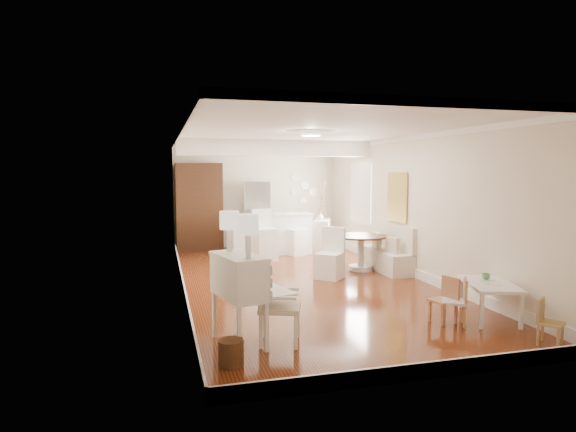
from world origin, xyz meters
name	(u,v)px	position (x,y,z in m)	size (l,w,h in m)	color
room	(300,177)	(0.04, 0.32, 1.98)	(9.00, 9.04, 2.82)	brown
secretary_bureau	(239,300)	(-1.70, -3.01, 0.55)	(0.86, 0.88, 1.10)	white
gustavian_armchair	(280,306)	(-1.21, -3.10, 0.46)	(0.53, 0.53, 0.92)	white
wicker_basket	(231,353)	(-1.89, -3.63, 0.14)	(0.28, 0.28, 0.28)	#513119
kids_table	(489,301)	(1.90, -2.92, 0.26)	(0.62, 1.04, 0.52)	white
kids_chair_a	(443,300)	(1.15, -2.92, 0.32)	(0.31, 0.31, 0.64)	#B47A51
kids_chair_b	(455,301)	(1.26, -3.02, 0.33)	(0.32, 0.32, 0.66)	tan
kids_chair_c	(551,322)	(1.91, -4.03, 0.28)	(0.27, 0.27, 0.57)	#A37F4A
banquette	(386,247)	(1.99, 0.50, 0.49)	(0.52, 1.60, 0.98)	silver
dining_table	(361,253)	(1.49, 0.67, 0.37)	(1.09, 1.09, 0.74)	#412415
slip_chair_near	(329,253)	(0.58, 0.10, 0.50)	(0.47, 0.49, 0.99)	white
slip_chair_far	(332,252)	(0.79, 0.53, 0.44)	(0.42, 0.43, 0.88)	silver
breakfast_counter	(271,234)	(0.10, 3.10, 0.52)	(2.05, 0.65, 1.03)	white
bar_stool_left	(265,235)	(-0.24, 2.28, 0.60)	(0.48, 0.48, 1.21)	white
bar_stool_right	(296,234)	(0.66, 2.80, 0.52)	(0.42, 0.42, 1.04)	silver
pantry_cabinet	(199,207)	(-1.60, 4.18, 1.15)	(1.20, 0.60, 2.30)	#381E11
fridge	(270,215)	(0.30, 4.15, 0.90)	(0.75, 0.65, 1.80)	silver
sideboard	(322,235)	(1.49, 3.21, 0.41)	(0.38, 0.86, 0.82)	beige
pencil_cup	(486,277)	(1.97, -2.74, 0.56)	(0.12, 0.12, 0.09)	#5FA35F
branch_vase	(321,216)	(1.47, 3.25, 0.91)	(0.17, 0.17, 0.17)	silver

